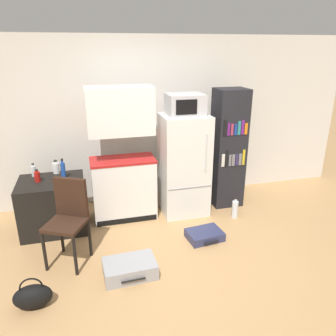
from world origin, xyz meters
TOP-DOWN VIEW (x-y plane):
  - ground_plane at (0.00, 0.00)m, footprint 24.00×24.00m
  - wall_back at (0.20, 2.00)m, footprint 6.40×0.10m
  - side_table at (-1.41, 1.27)m, footprint 0.83×0.67m
  - kitchen_hutch at (-0.45, 1.37)m, footprint 0.89×0.47m
  - refrigerator at (0.43, 1.31)m, footprint 0.66×0.60m
  - microwave at (0.43, 1.31)m, footprint 0.49×0.41m
  - bookshelf at (1.15, 1.40)m, footprint 0.45×0.41m
  - bottle_clear_short at (-1.62, 1.49)m, footprint 0.06×0.06m
  - bottle_blue_soda at (-1.24, 1.32)m, footprint 0.06×0.06m
  - bottle_ketchup_red at (-1.56, 1.28)m, footprint 0.07×0.07m
  - bottle_milk_white at (-1.34, 1.54)m, footprint 0.09×0.09m
  - chair at (-1.18, 0.50)m, footprint 0.54×0.54m
  - suitcase_large_flat at (0.46, 0.49)m, footprint 0.48×0.39m
  - suitcase_small_flat at (-0.58, 0.03)m, footprint 0.58×0.41m
  - handbag at (-1.54, -0.21)m, footprint 0.36×0.20m
  - water_bottle_front at (1.09, 0.92)m, footprint 0.09×0.09m

SIDE VIEW (x-z plane):
  - ground_plane at x=0.00m, z-range 0.00..0.00m
  - suitcase_large_flat at x=0.46m, z-range 0.00..0.11m
  - suitcase_small_flat at x=-0.58m, z-range 0.00..0.17m
  - handbag at x=-1.54m, z-range -0.04..0.29m
  - water_bottle_front at x=1.09m, z-range -0.03..0.30m
  - side_table at x=-1.41m, z-range 0.00..0.70m
  - chair at x=-1.18m, z-range 0.10..1.07m
  - refrigerator at x=0.43m, z-range 0.00..1.46m
  - bottle_ketchup_red at x=-1.56m, z-range 0.69..0.86m
  - bottle_clear_short at x=-1.62m, z-range 0.69..0.87m
  - bottle_milk_white at x=-1.34m, z-range 0.69..0.87m
  - bottle_blue_soda at x=-1.24m, z-range 0.68..0.95m
  - kitchen_hutch at x=-0.45m, z-range -0.07..1.79m
  - bookshelf at x=1.15m, z-range 0.00..1.79m
  - wall_back at x=0.20m, z-range 0.00..2.51m
  - microwave at x=0.43m, z-range 1.46..1.75m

